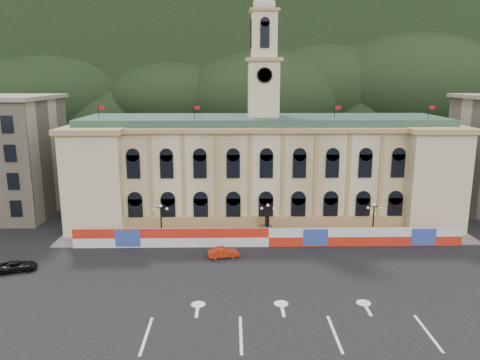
{
  "coord_description": "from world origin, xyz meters",
  "views": [
    {
      "loc": [
        -4.73,
        -41.83,
        21.39
      ],
      "look_at": [
        -3.63,
        18.0,
        8.14
      ],
      "focal_mm": 35.0,
      "sensor_mm": 36.0,
      "label": 1
    }
  ],
  "objects_px": {
    "statue": "(267,230)",
    "black_suv": "(17,266)",
    "lamp_center": "(268,219)",
    "red_sedan": "(223,252)"
  },
  "relations": [
    {
      "from": "statue",
      "to": "black_suv",
      "type": "height_order",
      "value": "statue"
    },
    {
      "from": "lamp_center",
      "to": "black_suv",
      "type": "bearing_deg",
      "value": -162.3
    },
    {
      "from": "statue",
      "to": "red_sedan",
      "type": "height_order",
      "value": "statue"
    },
    {
      "from": "red_sedan",
      "to": "lamp_center",
      "type": "bearing_deg",
      "value": -58.16
    },
    {
      "from": "lamp_center",
      "to": "black_suv",
      "type": "relative_size",
      "value": 1.12
    },
    {
      "from": "statue",
      "to": "red_sedan",
      "type": "bearing_deg",
      "value": -131.3
    },
    {
      "from": "lamp_center",
      "to": "black_suv",
      "type": "xyz_separation_m",
      "value": [
        -28.86,
        -9.21,
        -2.49
      ]
    },
    {
      "from": "lamp_center",
      "to": "black_suv",
      "type": "height_order",
      "value": "lamp_center"
    },
    {
      "from": "statue",
      "to": "lamp_center",
      "type": "relative_size",
      "value": 0.72
    },
    {
      "from": "statue",
      "to": "lamp_center",
      "type": "distance_m",
      "value": 2.14
    }
  ]
}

